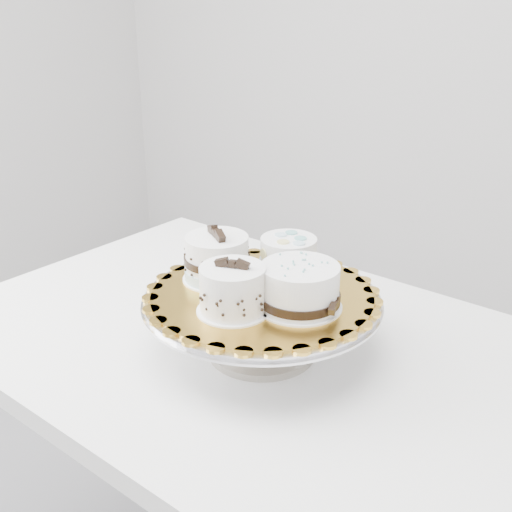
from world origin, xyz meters
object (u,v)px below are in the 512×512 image
Objects in this scene: cake_board at (262,295)px; cake_swirl at (233,291)px; cake_banded at (217,260)px; cake_dots at (288,257)px; table at (254,379)px; cake_stand at (262,314)px; cake_ribbon at (300,288)px.

cake_swirl reaches higher than cake_board.
cake_swirl is (-0.00, -0.08, 0.04)m from cake_board.
cake_board is 0.10m from cake_banded.
cake_dots is (-0.00, 0.08, 0.04)m from cake_board.
cake_dots is (0.04, 0.05, 0.24)m from table.
cake_board is at bearing 70.81° from cake_swirl.
cake_stand is 0.11m from cake_swirl.
cake_banded is 0.98× the size of cake_ribbon.
cake_board is at bearing 157.87° from cake_ribbon.
cake_stand is at bearing -35.45° from table.
cake_ribbon is at bearing -6.11° from cake_stand.
cake_board is 0.08m from cake_ribbon.
table is 9.22× the size of cake_swirl.
cake_banded is at bearing 178.83° from cake_board.
cake_stand is 3.10× the size of cake_swirl.
cake_ribbon reaches higher than table.
cake_swirl reaches higher than table.
cake_banded reaches higher than table.
cake_stand is at bearing 32.31° from cake_banded.
cake_ribbon is (0.08, -0.01, 0.04)m from cake_board.
cake_ribbon reaches higher than cake_dots.
cake_banded is (-0.09, 0.08, 0.00)m from cake_swirl.
cake_ribbon is (0.08, 0.07, -0.00)m from cake_swirl.
cake_board is 0.09m from cake_swirl.
table is at bearing -155.62° from cake_dots.
cake_stand is at bearing 70.81° from cake_swirl.
cake_stand is 0.04m from cake_board.
cake_banded reaches higher than cake_board.
cake_banded reaches higher than cake_dots.
cake_stand is 0.12m from cake_banded.
cake_banded is 1.17× the size of cake_dots.
cake_board is 2.85× the size of cake_swirl.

